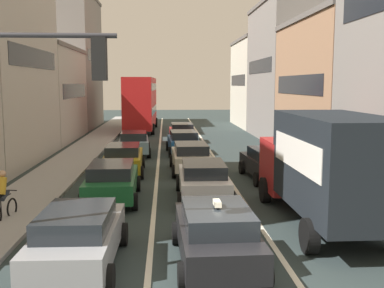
% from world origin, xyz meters
% --- Properties ---
extents(ground_plane, '(140.00, 140.00, 0.00)m').
position_xyz_m(ground_plane, '(0.00, 0.00, 0.00)').
color(ground_plane, '#2A3535').
extents(sidewalk_left, '(2.60, 64.00, 0.14)m').
position_xyz_m(sidewalk_left, '(-6.70, 20.00, 0.07)').
color(sidewalk_left, '#989898').
rests_on(sidewalk_left, ground).
extents(lane_stripe_left, '(0.16, 60.00, 0.01)m').
position_xyz_m(lane_stripe_left, '(-1.70, 20.00, 0.01)').
color(lane_stripe_left, silver).
rests_on(lane_stripe_left, ground).
extents(lane_stripe_right, '(0.16, 60.00, 0.01)m').
position_xyz_m(lane_stripe_right, '(1.70, 20.00, 0.01)').
color(lane_stripe_right, silver).
rests_on(lane_stripe_right, ground).
extents(building_row_left, '(7.20, 43.90, 13.95)m').
position_xyz_m(building_row_left, '(-12.00, 21.39, 6.03)').
color(building_row_left, '#B2ADA3').
rests_on(building_row_left, ground).
extents(building_row_right, '(7.20, 43.90, 14.06)m').
position_xyz_m(building_row_right, '(9.90, 20.45, 5.56)').
color(building_row_right, beige).
rests_on(building_row_right, ground).
extents(traffic_light_pole, '(3.58, 0.38, 5.50)m').
position_xyz_m(traffic_light_pole, '(-4.45, -0.52, 3.82)').
color(traffic_light_pole, '#2D2D33').
rests_on(traffic_light_pole, ground).
extents(removalist_box_truck, '(2.73, 7.71, 3.58)m').
position_xyz_m(removalist_box_truck, '(3.70, 4.04, 1.97)').
color(removalist_box_truck, '#A51E1E').
rests_on(removalist_box_truck, ground).
extents(taxi_centre_lane_front, '(2.16, 4.35, 1.66)m').
position_xyz_m(taxi_centre_lane_front, '(-0.03, 1.15, 0.80)').
color(taxi_centre_lane_front, black).
rests_on(taxi_centre_lane_front, ground).
extents(sedan_left_lane_front, '(2.11, 4.33, 1.49)m').
position_xyz_m(sedan_left_lane_front, '(-3.41, 1.12, 0.80)').
color(sedan_left_lane_front, gray).
rests_on(sedan_left_lane_front, ground).
extents(sedan_centre_lane_second, '(2.09, 4.32, 1.49)m').
position_xyz_m(sedan_centre_lane_second, '(0.18, 7.57, 0.80)').
color(sedan_centre_lane_second, silver).
rests_on(sedan_centre_lane_second, ground).
extents(wagon_left_lane_second, '(2.15, 4.34, 1.49)m').
position_xyz_m(wagon_left_lane_second, '(-3.34, 7.56, 0.80)').
color(wagon_left_lane_second, '#19592D').
rests_on(wagon_left_lane_second, ground).
extents(hatchback_centre_lane_third, '(2.15, 4.34, 1.49)m').
position_xyz_m(hatchback_centre_lane_third, '(0.01, 13.18, 0.80)').
color(hatchback_centre_lane_third, beige).
rests_on(hatchback_centre_lane_third, ground).
extents(sedan_left_lane_third, '(2.15, 4.34, 1.49)m').
position_xyz_m(sedan_left_lane_third, '(-3.38, 12.91, 0.80)').
color(sedan_left_lane_third, '#B29319').
rests_on(sedan_left_lane_third, ground).
extents(coupe_centre_lane_fourth, '(2.23, 4.38, 1.49)m').
position_xyz_m(coupe_centre_lane_fourth, '(-0.14, 19.34, 0.80)').
color(coupe_centre_lane_fourth, '#194C8C').
rests_on(coupe_centre_lane_fourth, ground).
extents(sedan_left_lane_fourth, '(2.26, 4.40, 1.49)m').
position_xyz_m(sedan_left_lane_fourth, '(-3.29, 19.06, 0.80)').
color(sedan_left_lane_fourth, '#759EB7').
rests_on(sedan_left_lane_fourth, ground).
extents(sedan_centre_lane_fifth, '(2.14, 4.34, 1.49)m').
position_xyz_m(sedan_centre_lane_fifth, '(-0.01, 25.14, 0.80)').
color(sedan_centre_lane_fifth, '#A51E1E').
rests_on(sedan_centre_lane_fifth, ground).
extents(sedan_right_lane_behind_truck, '(2.27, 4.40, 1.49)m').
position_xyz_m(sedan_right_lane_behind_truck, '(3.55, 11.09, 0.80)').
color(sedan_right_lane_behind_truck, black).
rests_on(sedan_right_lane_behind_truck, ground).
extents(bus_mid_queue_primary, '(2.95, 10.55, 5.06)m').
position_xyz_m(bus_mid_queue_primary, '(-3.59, 33.80, 2.83)').
color(bus_mid_queue_primary, '#B21919').
rests_on(bus_mid_queue_primary, ground).
extents(cyclist_on_sidewalk, '(0.50, 1.72, 1.72)m').
position_xyz_m(cyclist_on_sidewalk, '(-6.51, 4.93, 0.85)').
color(cyclist_on_sidewalk, black).
rests_on(cyclist_on_sidewalk, ground).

